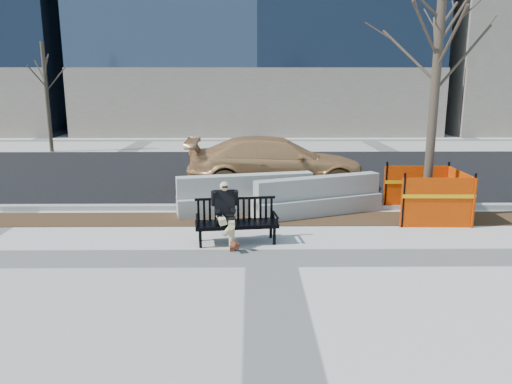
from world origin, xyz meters
TOP-DOWN VIEW (x-y plane):
  - ground at (0.00, 0.00)m, footprint 120.00×120.00m
  - mulch_strip at (0.00, 2.60)m, footprint 40.00×1.20m
  - asphalt_street at (0.00, 8.80)m, footprint 60.00×10.40m
  - curb at (0.00, 3.55)m, footprint 60.00×0.25m
  - bench at (-0.66, 0.89)m, footprint 1.76×0.81m
  - seated_man at (-0.89, 0.91)m, footprint 0.63×0.94m
  - tree_fence at (3.83, 2.69)m, footprint 2.53×2.53m
  - sedan at (0.42, 6.05)m, footprint 5.51×2.37m
  - jersey_barrier_left at (-0.50, 3.24)m, footprint 3.47×1.39m
  - jersey_barrier_right at (1.29, 3.07)m, footprint 3.33×1.82m
  - far_tree_left at (-9.73, 14.22)m, footprint 2.16×2.16m

SIDE VIEW (x-z plane):
  - ground at x=0.00m, z-range 0.00..0.00m
  - bench at x=-0.66m, z-range -0.45..0.45m
  - seated_man at x=-0.89m, z-range -0.62..0.62m
  - tree_fence at x=3.83m, z-range -3.11..3.11m
  - sedan at x=0.42m, z-range -0.79..0.79m
  - jersey_barrier_left at x=-0.50m, z-range -0.49..0.49m
  - jersey_barrier_right at x=1.29m, z-range -0.48..0.48m
  - far_tree_left at x=-9.73m, z-range -2.69..2.69m
  - asphalt_street at x=0.00m, z-range 0.00..0.01m
  - mulch_strip at x=0.00m, z-range -0.01..0.01m
  - curb at x=0.00m, z-range 0.00..0.12m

